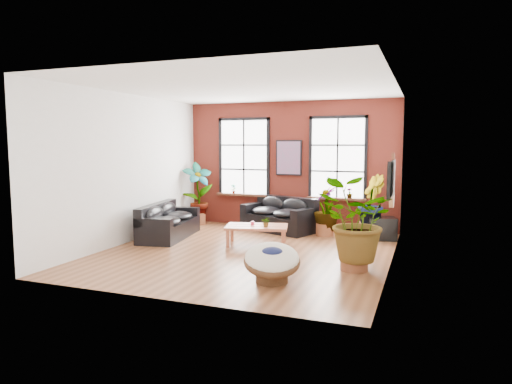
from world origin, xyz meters
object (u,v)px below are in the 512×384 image
(sofa_back, at_px, (280,216))
(papasan_chair, at_px, (272,261))
(sofa_left, at_px, (167,222))
(coffee_table, at_px, (257,228))

(sofa_back, relative_size, papasan_chair, 1.75)
(papasan_chair, bearing_deg, sofa_back, 84.04)
(sofa_back, distance_m, sofa_left, 3.00)
(sofa_left, relative_size, coffee_table, 1.43)
(sofa_left, height_order, coffee_table, sofa_left)
(coffee_table, bearing_deg, sofa_back, 76.18)
(sofa_left, bearing_deg, sofa_back, -61.41)
(coffee_table, bearing_deg, papasan_chair, -79.10)
(sofa_back, distance_m, papasan_chair, 4.66)
(coffee_table, xyz_separation_m, papasan_chair, (1.25, -2.61, -0.03))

